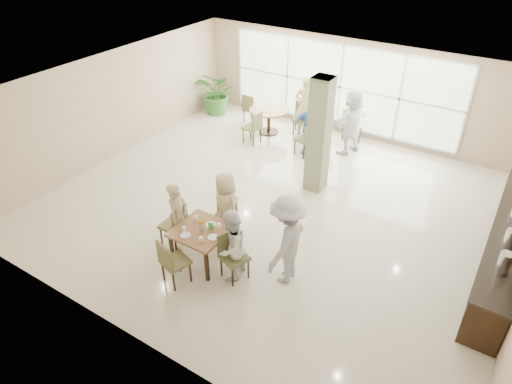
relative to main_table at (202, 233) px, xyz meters
The scene contains 20 objects.
ground 2.50m from the main_table, 83.75° to the left, with size 10.00×10.00×0.00m, color beige.
room_shell 2.63m from the main_table, 83.75° to the left, with size 10.00×10.00×10.00m.
window_bank 6.90m from the main_table, 91.98° to the left, with size 7.00×0.04×7.00m.
column 3.73m from the main_table, 79.56° to the left, with size 0.45×0.45×2.80m, color #7A8059.
main_table is the anchor object (origin of this frame).
round_table_left 6.00m from the main_table, 108.75° to the left, with size 1.18×1.18×0.75m.
round_table_right 5.90m from the main_table, 93.03° to the left, with size 0.99×0.99×0.75m.
chairs_main_table 0.19m from the main_table, 153.69° to the left, with size 2.13×2.06×0.95m.
chairs_table_left 5.99m from the main_table, 108.89° to the left, with size 2.18×1.86×0.95m.
chairs_table_right 5.90m from the main_table, 92.83° to the left, with size 1.97×2.07×0.95m.
tabletop_clutter 0.15m from the main_table, 41.30° to the right, with size 0.74×0.71×0.21m.
buffet_counter 5.75m from the main_table, 30.32° to the left, with size 0.64×4.70×1.95m.
potted_plant 7.26m from the main_table, 124.09° to the left, with size 1.27×1.27×1.41m, color #356F2C.
teen_left 0.66m from the main_table, behind, with size 0.54×0.36×1.49m, color tan.
teen_far 0.87m from the main_table, 93.46° to the left, with size 0.75×0.41×1.53m, color tan.
teen_right 0.74m from the main_table, ahead, with size 0.71×0.55×1.46m, color white.
teen_standing 1.68m from the main_table, 14.81° to the left, with size 1.16×0.67×1.80m, color #ACACAE.
adult_a 5.15m from the main_table, 93.59° to the left, with size 0.90×0.51×1.53m, color #4680D3.
adult_b 5.82m from the main_table, 83.85° to the left, with size 1.69×0.73×1.82m, color white.
adult_standing 6.17m from the main_table, 98.62° to the left, with size 0.66×0.43×1.81m, color tan.
Camera 1 is at (4.27, -7.62, 6.03)m, focal length 32.00 mm.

